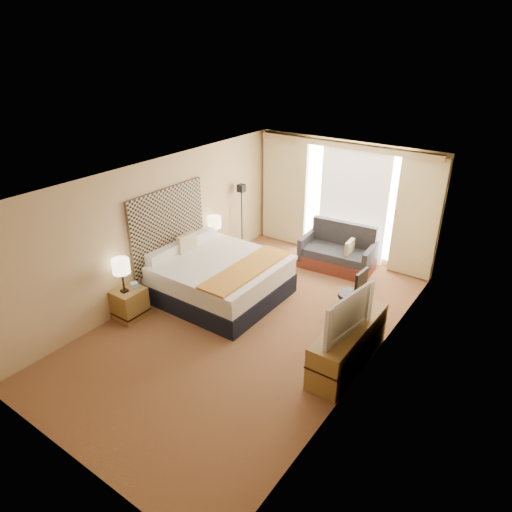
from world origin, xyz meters
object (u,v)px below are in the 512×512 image
Objects in this scene: bed at (218,277)px; lamp_right at (214,223)px; media_dresser at (348,344)px; lamp_left at (121,267)px; nightstand_right at (220,254)px; desk_chair at (353,297)px; television at (343,311)px; floor_lamp at (242,205)px; nightstand_left at (130,303)px; loveseat at (338,254)px.

bed is 1.42m from lamp_right.
lamp_left reaches higher than media_dresser.
desk_chair is (3.24, -0.30, 0.17)m from nightstand_right.
bed is 1.98× the size of television.
bed is at bearing -65.87° from floor_lamp.
desk_chair is (3.24, 2.20, 0.17)m from nightstand_left.
lamp_right is at bearing 179.17° from desk_chair.
lamp_right is (-0.05, 2.43, 0.74)m from nightstand_left.
bed is at bearing 171.57° from media_dresser.
nightstand_left is at bearing -90.00° from nightstand_right.
television reaches higher than nightstand_left.
nightstand_right is 0.92× the size of lamp_right.
lamp_right reaches higher than nightstand_left.
desk_chair reaches higher than nightstand_right.
nightstand_right is at bearing 73.80° from television.
media_dresser is at bearing -31.66° from floor_lamp.
nightstand_left and nightstand_right have the same top height.
nightstand_right is at bearing 90.00° from nightstand_left.
television is at bearing -68.52° from loveseat.
television reaches higher than bed.
bed is 1.41× the size of loveseat.
bed is (0.81, 1.48, 0.13)m from nightstand_left.
nightstand_right is 1.31m from bed.
loveseat is at bearing 61.66° from lamp_left.
loveseat is at bearing 34.54° from television.
floor_lamp is 0.93m from lamp_right.
bed is 3.61× the size of lamp_left.
lamp_right is (-0.05, -0.07, 0.74)m from nightstand_right.
nightstand_right is (0.00, 2.50, 0.00)m from nightstand_left.
desk_chair is at bearing -61.88° from loveseat.
floor_lamp reaches higher than loveseat.
nightstand_right is at bearing 89.94° from lamp_left.
floor_lamp is at bearing 92.02° from nightstand_right.
desk_chair is at bearing 34.15° from nightstand_left.
lamp_left is at bearing 112.30° from television.
desk_chair is 0.88× the size of television.
nightstand_left is at bearing 111.20° from television.
media_dresser is 1.13× the size of loveseat.
lamp_right is at bearing 91.23° from nightstand_left.
floor_lamp is at bearing 163.76° from desk_chair.
desk_chair is (3.27, -1.15, -0.70)m from floor_lamp.
television is (1.51, -3.07, 0.71)m from loveseat.
desk_chair is at bearing 35.02° from lamp_left.
lamp_left is 1.05× the size of lamp_right.
bed is at bearing 62.44° from lamp_left.
nightstand_right is 0.24× the size of bed.
nightstand_right is 0.88× the size of lamp_left.
nightstand_right is 2.68m from lamp_left.
loveseat is at bearing 118.67° from media_dresser.
lamp_left is (-3.24, -2.27, 0.59)m from desk_chair.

